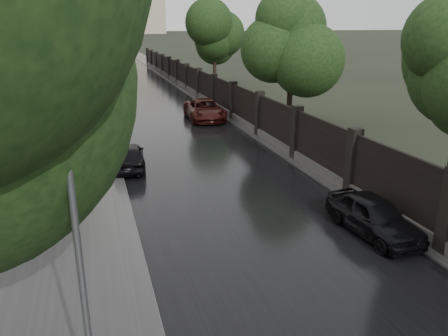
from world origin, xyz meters
The scene contains 12 objects.
road centered at (0.00, 190.00, 0.01)m, with size 8.00×420.00×0.02m, color black.
sidewalk_left centered at (-6.00, 190.00, 0.08)m, with size 4.00×420.00×0.16m, color #2D2D2D.
verge_right centered at (5.50, 190.00, 0.04)m, with size 3.00×420.00×0.08m, color #2D2D2D.
fence_right centered at (4.60, 32.01, 1.01)m, with size 0.45×75.72×2.70m.
tree_left_far centered at (-8.00, 30.00, 5.24)m, with size 4.25×4.25×7.39m.
tree_right_b centered at (7.50, 22.00, 4.95)m, with size 4.08×4.08×7.01m.
tree_right_c centered at (7.50, 40.00, 4.95)m, with size 4.08×4.08×7.01m.
lamp_post centered at (-5.40, 1.50, 2.67)m, with size 0.25×0.12×5.11m.
traffic_light centered at (-4.30, 24.99, 2.40)m, with size 0.16×0.32×4.00m.
hatchback_left centered at (-3.60, 15.87, 0.63)m, with size 1.49×3.69×1.26m, color black.
car_right_near centered at (3.32, 6.71, 0.64)m, with size 1.50×3.73×1.27m, color black.
car_right_far centered at (2.61, 25.50, 0.71)m, with size 2.36×5.13×1.42m, color black.
Camera 1 is at (-5.05, -4.14, 6.52)m, focal length 35.00 mm.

